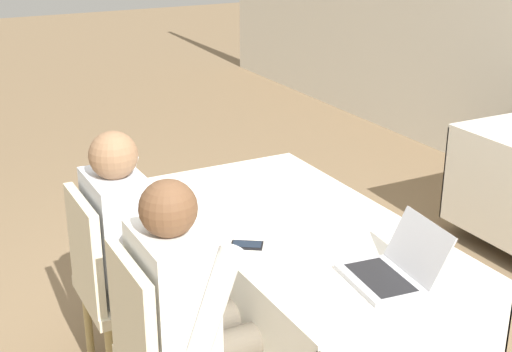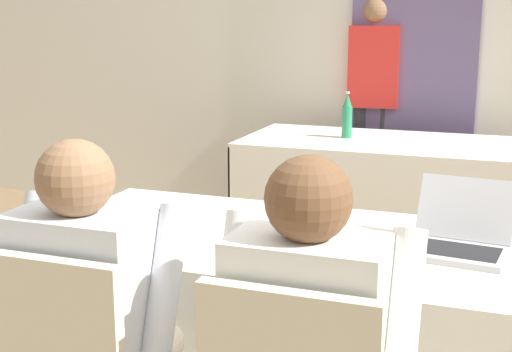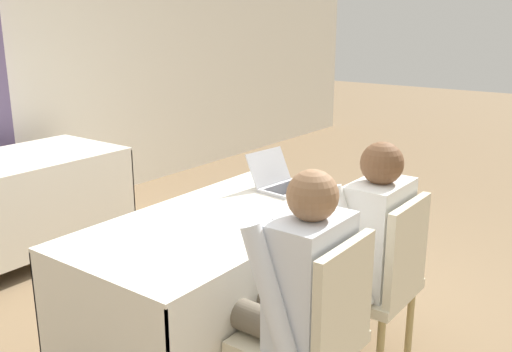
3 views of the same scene
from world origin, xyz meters
TOP-DOWN VIEW (x-y plane):
  - ground_plane at (0.00, 0.00)m, footprint 24.00×24.00m
  - conference_table_near at (0.00, 0.00)m, footprint 1.62×0.84m
  - conference_table_far at (-0.02, 1.99)m, footprint 1.62×0.84m
  - laptop at (0.58, 0.03)m, footprint 0.33×0.34m
  - cell_phone at (0.10, -0.30)m, footprint 0.13×0.14m
  - paper_beside_laptop at (-0.57, 0.14)m, footprint 0.29×0.35m
  - paper_centre_table at (-0.05, 0.23)m, footprint 0.31×0.35m
  - paper_left_edge at (-0.26, -0.15)m, footprint 0.29×0.35m
  - chair_near_left at (-0.30, -0.73)m, footprint 0.44×0.44m
  - chair_near_right at (0.30, -0.73)m, footprint 0.44×0.44m
  - person_checkered_shirt at (-0.30, -0.62)m, footprint 0.50×0.52m
  - person_white_shirt at (0.30, -0.62)m, footprint 0.50×0.52m

SIDE VIEW (x-z plane):
  - ground_plane at x=0.00m, z-range 0.00..0.00m
  - chair_near_left at x=-0.30m, z-range 0.05..0.95m
  - chair_near_right at x=0.30m, z-range 0.05..0.95m
  - conference_table_near at x=0.00m, z-range 0.19..0.93m
  - conference_table_far at x=-0.02m, z-range 0.19..0.93m
  - person_checkered_shirt at x=-0.30m, z-range 0.08..1.24m
  - person_white_shirt at x=0.30m, z-range 0.08..1.24m
  - paper_beside_laptop at x=-0.57m, z-range 0.74..0.74m
  - paper_centre_table at x=-0.05m, z-range 0.74..0.74m
  - paper_left_edge at x=-0.26m, z-range 0.74..0.74m
  - cell_phone at x=0.10m, z-range 0.74..0.75m
  - laptop at x=0.58m, z-range 0.68..0.89m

